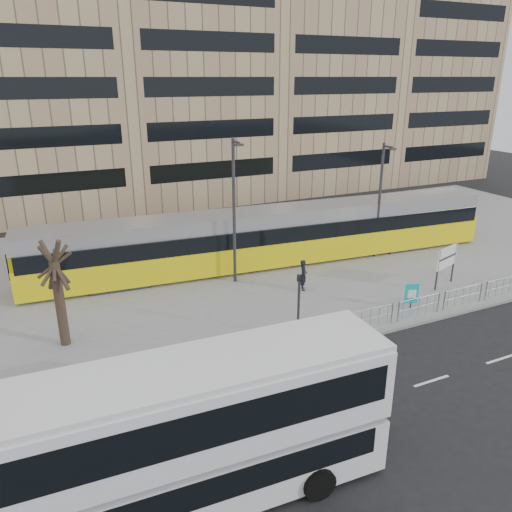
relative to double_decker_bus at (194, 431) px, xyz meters
name	(u,v)px	position (x,y,z in m)	size (l,w,h in m)	color
ground	(335,346)	(8.54, 5.70, -2.44)	(120.00, 120.00, 0.00)	black
plaza	(234,262)	(8.54, 17.70, -2.36)	(64.00, 24.00, 0.15)	gray
kerb	(334,344)	(8.54, 5.75, -2.36)	(64.00, 0.25, 0.17)	gray
building_row	(158,62)	(10.09, 39.97, 10.48)	(70.40, 18.40, 31.20)	maroon
pedestrian_barrier	(366,314)	(10.54, 6.20, -1.46)	(32.07, 0.07, 1.10)	#92959B
road_markings	(412,387)	(9.54, 1.70, -2.43)	(62.00, 0.12, 0.01)	white
double_decker_bus	(194,431)	(0.00, 0.00, 0.00)	(11.36, 3.22, 4.51)	silver
tram	(273,236)	(10.68, 16.30, -0.48)	(30.74, 5.20, 3.61)	yellow
station_sign	(447,259)	(18.00, 8.68, -0.64)	(2.00, 0.70, 2.38)	#2D2D30
ad_panel	(412,294)	(14.17, 7.13, -1.49)	(0.71, 0.27, 1.37)	#2D2D30
pedestrian	(303,275)	(10.28, 11.64, -1.39)	(0.66, 0.43, 1.80)	black
traffic_light_west	(299,297)	(7.33, 7.04, -0.31)	(0.23, 0.25, 3.10)	#2D2D30
lamp_post_west	(234,207)	(7.25, 14.38, 2.28)	(0.45, 1.04, 8.39)	#2D2D30
lamp_post_east	(380,196)	(17.53, 14.41, 1.87)	(0.45, 1.04, 7.57)	#2D2D30
bare_tree	(50,236)	(-2.62, 10.87, 2.88)	(3.91, 3.91, 6.97)	#2F221A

